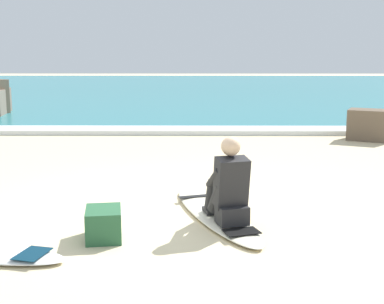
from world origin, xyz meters
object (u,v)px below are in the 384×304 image
(surfboard_main, at_px, (215,214))
(beach_bag, at_px, (104,224))
(surfer_seated, at_px, (229,189))
(shoreline_rock, at_px, (370,125))

(surfboard_main, relative_size, beach_bag, 5.19)
(surfer_seated, bearing_deg, beach_bag, -163.22)
(surfboard_main, height_order, surfer_seated, surfer_seated)
(shoreline_rock, height_order, beach_bag, shoreline_rock)
(surfer_seated, bearing_deg, shoreline_rock, 60.26)
(shoreline_rock, bearing_deg, beach_bag, -126.57)
(surfboard_main, bearing_deg, beach_bag, -146.94)
(shoreline_rock, bearing_deg, surfer_seated, -119.74)
(shoreline_rock, relative_size, beach_bag, 1.88)
(surfer_seated, relative_size, shoreline_rock, 1.05)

